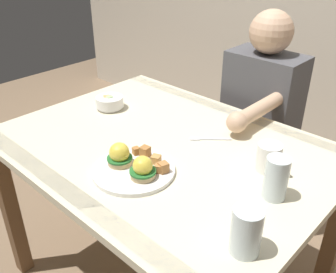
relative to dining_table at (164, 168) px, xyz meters
The scene contains 8 objects.
dining_table is the anchor object (origin of this frame).
eggs_benedict_plate 0.24m from the dining_table, 74.53° to the right, with size 0.27×0.27×0.09m.
fruit_bowl 0.41m from the dining_table, behind, with size 0.12×0.12×0.06m.
coffee_mug 0.41m from the dining_table, 16.92° to the left, with size 0.11×0.08×0.09m.
fork 0.20m from the dining_table, 54.74° to the left, with size 0.13×0.12×0.00m.
water_glass_near 0.48m from the dining_table, ahead, with size 0.07×0.07×0.13m.
water_glass_far 0.58m from the dining_table, 25.43° to the right, with size 0.08×0.08×0.13m.
diner_person 0.60m from the dining_table, 85.96° to the left, with size 0.34×0.54×1.14m.
Camera 1 is at (0.83, -0.85, 1.43)m, focal length 40.01 mm.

